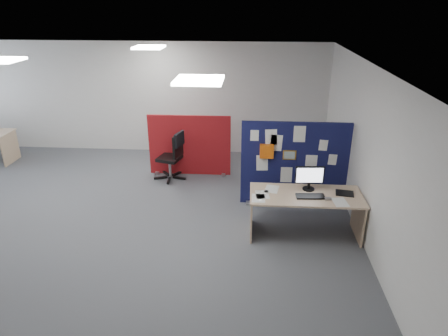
# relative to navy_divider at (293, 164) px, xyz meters

# --- Properties ---
(floor) EXTENTS (9.00, 9.00, 0.00)m
(floor) POSITION_rel_navy_divider_xyz_m (-3.46, -0.83, -0.81)
(floor) COLOR #54575C
(floor) RESTS_ON ground
(ceiling) EXTENTS (9.00, 7.00, 0.02)m
(ceiling) POSITION_rel_navy_divider_xyz_m (-3.46, -0.83, 1.89)
(ceiling) COLOR white
(ceiling) RESTS_ON wall_back
(wall_back) EXTENTS (9.00, 0.02, 2.70)m
(wall_back) POSITION_rel_navy_divider_xyz_m (-3.46, 2.67, 0.54)
(wall_back) COLOR silver
(wall_back) RESTS_ON floor
(wall_right) EXTENTS (0.02, 7.00, 2.70)m
(wall_right) POSITION_rel_navy_divider_xyz_m (1.04, -0.83, 0.54)
(wall_right) COLOR silver
(wall_right) RESTS_ON floor
(ceiling_lights) EXTENTS (4.10, 4.10, 0.04)m
(ceiling_lights) POSITION_rel_navy_divider_xyz_m (-3.13, -0.16, 1.86)
(ceiling_lights) COLOR white
(ceiling_lights) RESTS_ON ceiling
(navy_divider) EXTENTS (1.95, 0.30, 1.61)m
(navy_divider) POSITION_rel_navy_divider_xyz_m (0.00, 0.00, 0.00)
(navy_divider) COLOR #0F1338
(navy_divider) RESTS_ON floor
(main_desk) EXTENTS (1.79, 0.80, 0.73)m
(main_desk) POSITION_rel_navy_divider_xyz_m (0.12, -1.02, -0.25)
(main_desk) COLOR #D6B289
(main_desk) RESTS_ON floor
(monitor_main) EXTENTS (0.47, 0.19, 0.41)m
(monitor_main) POSITION_rel_navy_divider_xyz_m (0.17, -0.88, 0.15)
(monitor_main) COLOR black
(monitor_main) RESTS_ON main_desk
(keyboard) EXTENTS (0.46, 0.21, 0.02)m
(keyboard) POSITION_rel_navy_divider_xyz_m (0.17, -1.15, -0.07)
(keyboard) COLOR black
(keyboard) RESTS_ON main_desk
(mouse) EXTENTS (0.10, 0.07, 0.03)m
(mouse) POSITION_rel_navy_divider_xyz_m (0.43, -1.22, -0.07)
(mouse) COLOR #9D9CA1
(mouse) RESTS_ON main_desk
(paper_tray) EXTENTS (0.31, 0.27, 0.01)m
(paper_tray) POSITION_rel_navy_divider_xyz_m (0.74, -0.99, -0.07)
(paper_tray) COLOR black
(paper_tray) RESTS_ON main_desk
(red_divider) EXTENTS (1.79, 0.30, 1.34)m
(red_divider) POSITION_rel_navy_divider_xyz_m (-2.11, 1.25, -0.15)
(red_divider) COLOR maroon
(red_divider) RESTS_ON floor
(office_chair) EXTENTS (0.70, 0.67, 1.05)m
(office_chair) POSITION_rel_navy_divider_xyz_m (-2.41, 0.95, -0.21)
(office_chair) COLOR black
(office_chair) RESTS_ON floor
(desk_papers) EXTENTS (1.48, 0.72, 0.00)m
(desk_papers) POSITION_rel_navy_divider_xyz_m (-0.26, -1.14, -0.08)
(desk_papers) COLOR white
(desk_papers) RESTS_ON main_desk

